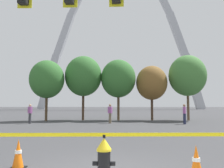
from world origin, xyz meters
The scene contains 14 objects.
fire_hydrant centered at (0.11, -0.89, 0.47)m, with size 0.46×0.48×0.99m.
caution_tape_barrier centered at (0.08, -0.56, 0.73)m, with size 6.35×0.37×1.03m.
traffic_cone_by_hydrant centered at (-2.14, 0.27, 0.36)m, with size 0.36×0.36×0.73m.
traffic_cone_mid_sidewalk centered at (2.08, -0.42, 0.36)m, with size 0.36×0.36×0.73m.
traffic_signal_gantry centered at (-2.90, 1.10, 4.40)m, with size 7.82×0.44×6.00m.
monument_arch centered at (0.00, 68.72, 21.85)m, with size 50.25×2.26×49.85m.
tree_far_left centered at (-6.68, 17.18, 3.95)m, with size 3.30×3.30×5.78m.
tree_left_mid centered at (-3.38, 18.44, 4.38)m, with size 3.66×3.66×6.40m.
tree_center_left centered at (0.13, 18.46, 4.12)m, with size 3.44×3.44×6.02m.
tree_center_right centered at (3.44, 18.60, 3.69)m, with size 3.08×3.08×5.40m.
tree_right_mid centered at (6.95, 18.51, 4.39)m, with size 3.67×3.67×6.41m.
pedestrian_walking_left centered at (-0.51, 14.67, 0.82)m, with size 0.39×0.33×1.59m.
pedestrian_standing_center centered at (5.47, 14.06, 0.82)m, with size 0.32×0.39×1.59m.
pedestrian_walking_right centered at (-7.08, 14.12, 0.82)m, with size 0.39×0.34×1.59m.
Camera 1 is at (0.47, -5.95, 1.62)m, focal length 39.57 mm.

